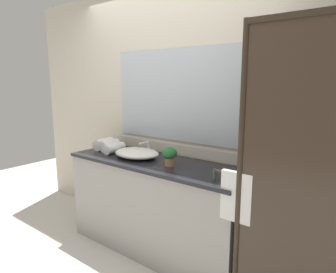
% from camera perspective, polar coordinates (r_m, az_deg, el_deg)
% --- Properties ---
extents(ground_plane, '(8.00, 8.00, 0.00)m').
position_cam_1_polar(ground_plane, '(3.10, -2.36, -21.08)').
color(ground_plane, silver).
extents(wall_back_with_mirror, '(4.40, 0.06, 2.60)m').
position_cam_1_polar(wall_back_with_mirror, '(2.93, 1.76, 4.27)').
color(wall_back_with_mirror, beige).
rests_on(wall_back_with_mirror, ground_plane).
extents(vanity_cabinet, '(1.80, 0.58, 0.90)m').
position_cam_1_polar(vanity_cabinet, '(2.89, -2.31, -13.38)').
color(vanity_cabinet, '#9E9993').
rests_on(vanity_cabinet, ground_plane).
extents(shower_enclosure, '(1.20, 0.59, 2.00)m').
position_cam_1_polar(shower_enclosure, '(1.98, 23.46, -8.15)').
color(shower_enclosure, '#2D2319').
rests_on(shower_enclosure, ground_plane).
extents(sink_basin, '(0.47, 0.36, 0.09)m').
position_cam_1_polar(sink_basin, '(2.87, -6.09, -3.22)').
color(sink_basin, white).
rests_on(sink_basin, vanity_cabinet).
extents(faucet, '(0.17, 0.16, 0.14)m').
position_cam_1_polar(faucet, '(2.98, -3.97, -2.58)').
color(faucet, silver).
rests_on(faucet, vanity_cabinet).
extents(potted_plant, '(0.13, 0.13, 0.17)m').
position_cam_1_polar(potted_plant, '(2.56, 0.30, -3.61)').
color(potted_plant, '#B77A51').
rests_on(potted_plant, vanity_cabinet).
extents(amenity_bottle_body_wash, '(0.03, 0.03, 0.08)m').
position_cam_1_polar(amenity_bottle_body_wash, '(2.22, 11.61, -7.74)').
color(amenity_bottle_body_wash, white).
rests_on(amenity_bottle_body_wash, vanity_cabinet).
extents(amenity_bottle_lotion, '(0.02, 0.02, 0.08)m').
position_cam_1_polar(amenity_bottle_lotion, '(2.26, 9.04, -7.24)').
color(amenity_bottle_lotion, '#4C7056').
rests_on(amenity_bottle_lotion, vanity_cabinet).
extents(amenity_bottle_shampoo, '(0.03, 0.03, 0.09)m').
position_cam_1_polar(amenity_bottle_shampoo, '(2.43, 13.93, -6.07)').
color(amenity_bottle_shampoo, '#4C7056').
rests_on(amenity_bottle_shampoo, vanity_cabinet).
extents(rolled_towel_near_edge, '(0.15, 0.25, 0.12)m').
position_cam_1_polar(rolled_towel_near_edge, '(3.27, -12.33, -1.41)').
color(rolled_towel_near_edge, white).
rests_on(rolled_towel_near_edge, vanity_cabinet).
extents(rolled_towel_middle, '(0.13, 0.20, 0.12)m').
position_cam_1_polar(rolled_towel_middle, '(3.18, -11.26, -1.72)').
color(rolled_towel_middle, white).
rests_on(rolled_towel_middle, vanity_cabinet).
extents(rolled_towel_far_edge, '(0.11, 0.24, 0.10)m').
position_cam_1_polar(rolled_towel_far_edge, '(3.08, -10.39, -2.25)').
color(rolled_towel_far_edge, white).
rests_on(rolled_towel_far_edge, vanity_cabinet).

